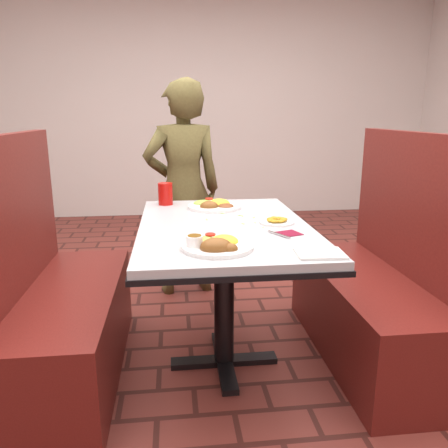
{
  "coord_description": "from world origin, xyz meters",
  "views": [
    {
      "loc": [
        -0.23,
        -2.01,
        1.27
      ],
      "look_at": [
        0.0,
        0.0,
        0.75
      ],
      "focal_mm": 35.0,
      "sensor_mm": 36.0,
      "label": 1
    }
  ],
  "objects_px": {
    "booth_bench_left": "(60,313)",
    "booth_bench_right": "(375,297)",
    "far_dinner_plate": "(214,203)",
    "red_tumbler": "(165,194)",
    "plantain_plate": "(277,221)",
    "dining_table": "(224,243)",
    "near_dinner_plate": "(216,241)",
    "diner_person": "(183,190)"
  },
  "relations": [
    {
      "from": "dining_table",
      "to": "booth_bench_left",
      "type": "height_order",
      "value": "booth_bench_left"
    },
    {
      "from": "near_dinner_plate",
      "to": "red_tumbler",
      "type": "height_order",
      "value": "red_tumbler"
    },
    {
      "from": "booth_bench_left",
      "to": "near_dinner_plate",
      "type": "bearing_deg",
      "value": -28.25
    },
    {
      "from": "dining_table",
      "to": "plantain_plate",
      "type": "distance_m",
      "value": 0.28
    },
    {
      "from": "booth_bench_left",
      "to": "red_tumbler",
      "type": "bearing_deg",
      "value": 43.81
    },
    {
      "from": "booth_bench_right",
      "to": "near_dinner_plate",
      "type": "bearing_deg",
      "value": -156.11
    },
    {
      "from": "near_dinner_plate",
      "to": "red_tumbler",
      "type": "distance_m",
      "value": 0.91
    },
    {
      "from": "diner_person",
      "to": "far_dinner_plate",
      "type": "height_order",
      "value": "diner_person"
    },
    {
      "from": "far_dinner_plate",
      "to": "plantain_plate",
      "type": "relative_size",
      "value": 1.76
    },
    {
      "from": "booth_bench_right",
      "to": "plantain_plate",
      "type": "xyz_separation_m",
      "value": [
        -0.54,
        -0.01,
        0.43
      ]
    },
    {
      "from": "near_dinner_plate",
      "to": "plantain_plate",
      "type": "relative_size",
      "value": 1.69
    },
    {
      "from": "far_dinner_plate",
      "to": "booth_bench_right",
      "type": "bearing_deg",
      "value": -24.41
    },
    {
      "from": "red_tumbler",
      "to": "booth_bench_right",
      "type": "bearing_deg",
      "value": -24.57
    },
    {
      "from": "booth_bench_left",
      "to": "far_dinner_plate",
      "type": "height_order",
      "value": "booth_bench_left"
    },
    {
      "from": "near_dinner_plate",
      "to": "far_dinner_plate",
      "type": "height_order",
      "value": "near_dinner_plate"
    },
    {
      "from": "diner_person",
      "to": "booth_bench_left",
      "type": "bearing_deg",
      "value": 47.87
    },
    {
      "from": "diner_person",
      "to": "far_dinner_plate",
      "type": "xyz_separation_m",
      "value": [
        0.16,
        -0.64,
        0.03
      ]
    },
    {
      "from": "far_dinner_plate",
      "to": "red_tumbler",
      "type": "xyz_separation_m",
      "value": [
        -0.27,
        0.13,
        0.04
      ]
    },
    {
      "from": "booth_bench_left",
      "to": "near_dinner_plate",
      "type": "xyz_separation_m",
      "value": [
        0.72,
        -0.39,
        0.45
      ]
    },
    {
      "from": "dining_table",
      "to": "red_tumbler",
      "type": "distance_m",
      "value": 0.59
    },
    {
      "from": "booth_bench_left",
      "to": "diner_person",
      "type": "xyz_separation_m",
      "value": [
        0.63,
        1.01,
        0.42
      ]
    },
    {
      "from": "booth_bench_left",
      "to": "red_tumbler",
      "type": "relative_size",
      "value": 9.59
    },
    {
      "from": "booth_bench_left",
      "to": "booth_bench_right",
      "type": "relative_size",
      "value": 1.0
    },
    {
      "from": "booth_bench_right",
      "to": "plantain_plate",
      "type": "distance_m",
      "value": 0.7
    },
    {
      "from": "dining_table",
      "to": "red_tumbler",
      "type": "xyz_separation_m",
      "value": [
        -0.28,
        0.49,
        0.16
      ]
    },
    {
      "from": "red_tumbler",
      "to": "plantain_plate",
      "type": "bearing_deg",
      "value": -43.46
    },
    {
      "from": "plantain_plate",
      "to": "booth_bench_right",
      "type": "bearing_deg",
      "value": 1.46
    },
    {
      "from": "booth_bench_left",
      "to": "near_dinner_plate",
      "type": "height_order",
      "value": "booth_bench_left"
    },
    {
      "from": "booth_bench_left",
      "to": "far_dinner_plate",
      "type": "relative_size",
      "value": 4.08
    },
    {
      "from": "dining_table",
      "to": "red_tumbler",
      "type": "bearing_deg",
      "value": 119.8
    },
    {
      "from": "booth_bench_left",
      "to": "plantain_plate",
      "type": "height_order",
      "value": "booth_bench_left"
    },
    {
      "from": "far_dinner_plate",
      "to": "red_tumbler",
      "type": "relative_size",
      "value": 2.35
    },
    {
      "from": "dining_table",
      "to": "diner_person",
      "type": "bearing_deg",
      "value": 99.55
    },
    {
      "from": "diner_person",
      "to": "plantain_plate",
      "type": "xyz_separation_m",
      "value": [
        0.42,
        -1.02,
        0.02
      ]
    },
    {
      "from": "far_dinner_plate",
      "to": "red_tumbler",
      "type": "distance_m",
      "value": 0.3
    },
    {
      "from": "dining_table",
      "to": "plantain_plate",
      "type": "xyz_separation_m",
      "value": [
        0.25,
        -0.01,
        0.11
      ]
    },
    {
      "from": "far_dinner_plate",
      "to": "plantain_plate",
      "type": "height_order",
      "value": "far_dinner_plate"
    },
    {
      "from": "dining_table",
      "to": "booth_bench_left",
      "type": "distance_m",
      "value": 0.86
    },
    {
      "from": "red_tumbler",
      "to": "dining_table",
      "type": "bearing_deg",
      "value": -60.2
    },
    {
      "from": "booth_bench_right",
      "to": "plantain_plate",
      "type": "relative_size",
      "value": 7.16
    },
    {
      "from": "booth_bench_right",
      "to": "near_dinner_plate",
      "type": "relative_size",
      "value": 4.25
    },
    {
      "from": "booth_bench_left",
      "to": "diner_person",
      "type": "bearing_deg",
      "value": 57.96
    }
  ]
}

